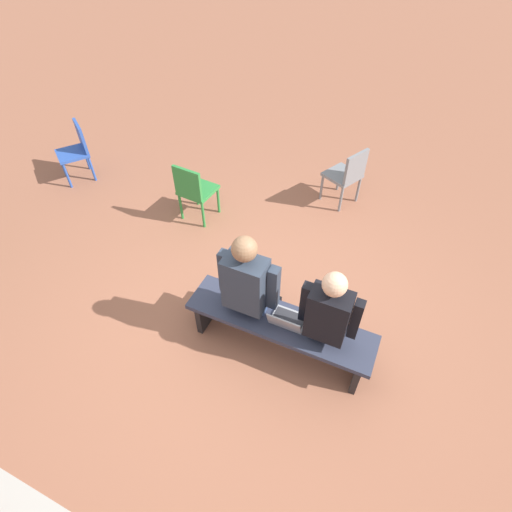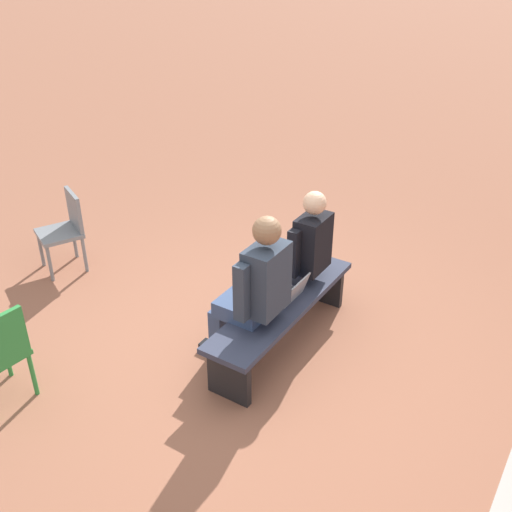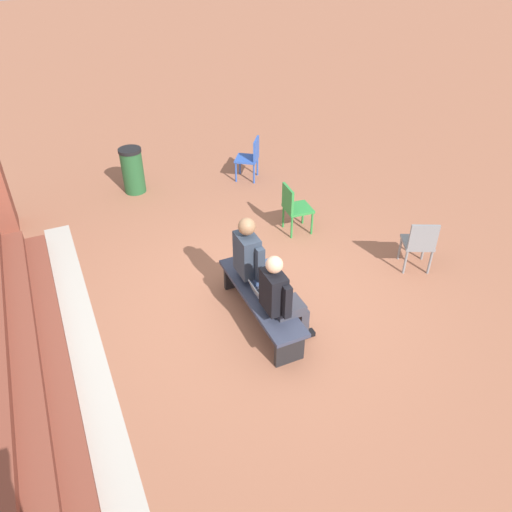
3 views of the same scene
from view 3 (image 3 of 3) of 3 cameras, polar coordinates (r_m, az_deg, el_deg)
ground_plane at (r=6.85m, az=0.43°, el=-5.66°), size 60.00×60.00×0.00m
concrete_strip at (r=6.30m, az=-18.27°, el=-12.55°), size 7.05×0.40×0.01m
brick_steps at (r=6.23m, az=-25.44°, el=-13.06°), size 6.25×0.90×0.45m
bench at (r=6.40m, az=0.55°, el=-5.00°), size 1.80×0.44×0.45m
person_student at (r=5.91m, az=2.91°, el=-4.69°), size 0.52×0.66×1.31m
person_adult at (r=6.42m, az=-0.11°, el=-0.50°), size 0.57×0.72×1.39m
laptop at (r=6.25m, az=0.73°, el=-4.39°), size 0.32×0.29×0.21m
plastic_chair_far_left at (r=8.16m, az=4.35°, el=5.71°), size 0.45×0.45×0.84m
plastic_chair_by_pillar at (r=7.61m, az=18.18°, el=1.50°), size 0.56×0.56×0.84m
plastic_chair_mid_courtyard at (r=9.89m, az=-0.62°, el=11.34°), size 0.59×0.59×0.84m
litter_bin at (r=9.70m, az=-13.92°, el=9.48°), size 0.42×0.42×0.86m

